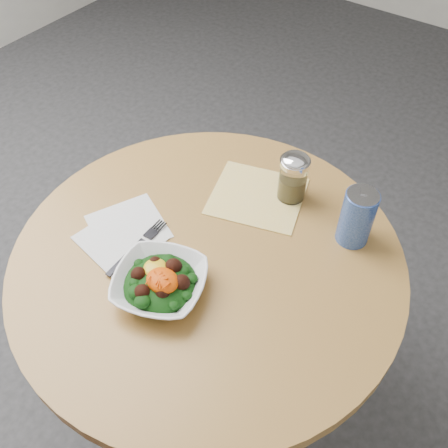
# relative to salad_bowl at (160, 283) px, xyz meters

# --- Properties ---
(ground) EXTENTS (6.00, 6.00, 0.00)m
(ground) POSITION_rel_salad_bowl_xyz_m (0.02, 0.14, -0.78)
(ground) COLOR #29292B
(ground) RESTS_ON ground
(table) EXTENTS (0.90, 0.90, 0.75)m
(table) POSITION_rel_salad_bowl_xyz_m (0.02, 0.14, -0.22)
(table) COLOR black
(table) RESTS_ON ground
(cloth_napkin) EXTENTS (0.28, 0.26, 0.00)m
(cloth_napkin) POSITION_rel_salad_bowl_xyz_m (0.01, 0.36, -0.03)
(cloth_napkin) COLOR #DFA60B
(cloth_napkin) RESTS_ON table
(paper_napkins) EXTENTS (0.22, 0.24, 0.00)m
(paper_napkins) POSITION_rel_salad_bowl_xyz_m (-0.18, 0.07, -0.03)
(paper_napkins) COLOR silver
(paper_napkins) RESTS_ON table
(salad_bowl) EXTENTS (0.25, 0.25, 0.07)m
(salad_bowl) POSITION_rel_salad_bowl_xyz_m (0.00, 0.00, 0.00)
(salad_bowl) COLOR white
(salad_bowl) RESTS_ON table
(fork) EXTENTS (0.03, 0.19, 0.00)m
(fork) POSITION_rel_salad_bowl_xyz_m (-0.12, 0.06, -0.02)
(fork) COLOR black
(fork) RESTS_ON table
(spice_shaker) EXTENTS (0.07, 0.07, 0.13)m
(spice_shaker) POSITION_rel_salad_bowl_xyz_m (0.08, 0.41, 0.04)
(spice_shaker) COLOR silver
(spice_shaker) RESTS_ON table
(beverage_can) EXTENTS (0.08, 0.08, 0.15)m
(beverage_can) POSITION_rel_salad_bowl_xyz_m (0.27, 0.37, 0.04)
(beverage_can) COLOR navy
(beverage_can) RESTS_ON table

